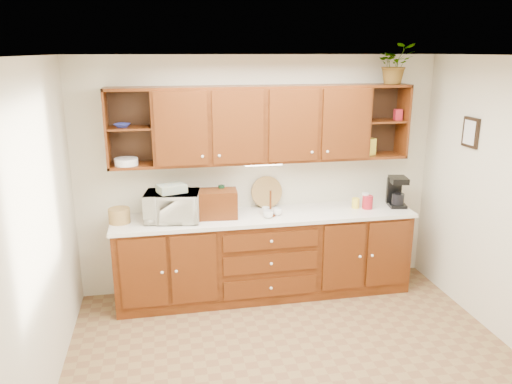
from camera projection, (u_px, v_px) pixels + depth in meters
name	position (u px, v px, depth m)	size (l,w,h in m)	color
floor	(300.00, 370.00, 4.27)	(4.00, 4.00, 0.00)	olive
ceiling	(308.00, 56.00, 3.56)	(4.00, 4.00, 0.00)	white
back_wall	(260.00, 175.00, 5.56)	(4.00, 4.00, 0.00)	beige
left_wall	(33.00, 246.00, 3.54)	(3.50, 3.50, 0.00)	beige
base_cabinets	(265.00, 256.00, 5.51)	(3.20, 0.60, 0.90)	#391806
countertop	(265.00, 216.00, 5.38)	(3.24, 0.64, 0.04)	silver
upper_cabinets	(264.00, 124.00, 5.25)	(3.20, 0.33, 0.80)	#391806
undercabinet_light	(264.00, 164.00, 5.31)	(0.40, 0.05, 0.03)	white
framed_picture	(471.00, 132.00, 4.97)	(0.03, 0.24, 0.30)	black
wicker_basket	(119.00, 216.00, 5.08)	(0.22, 0.22, 0.15)	#A27A43
microwave	(172.00, 206.00, 5.13)	(0.55, 0.37, 0.30)	silver
towel_stack	(172.00, 188.00, 5.08)	(0.27, 0.20, 0.08)	tan
wine_bottle	(222.00, 200.00, 5.33)	(0.07, 0.07, 0.32)	black
woven_tray	(267.00, 206.00, 5.62)	(0.35, 0.35, 0.02)	#A27A43
bread_box	(217.00, 204.00, 5.23)	(0.42, 0.26, 0.29)	#391806
mug_tree	(270.00, 212.00, 5.30)	(0.22, 0.23, 0.28)	#391806
canister_red	(367.00, 202.00, 5.55)	(0.12, 0.12, 0.15)	#A71825
canister_white	(365.00, 200.00, 5.58)	(0.08, 0.08, 0.17)	white
canister_yellow	(356.00, 203.00, 5.57)	(0.08, 0.08, 0.11)	yellow
coffee_maker	(397.00, 192.00, 5.62)	(0.22, 0.27, 0.34)	black
bowl_stack	(122.00, 125.00, 4.97)	(0.15, 0.15, 0.04)	#293397
plate_stack	(126.00, 162.00, 5.04)	(0.24, 0.24, 0.07)	white
pantry_box_yellow	(370.00, 147.00, 5.55)	(0.10, 0.08, 0.18)	yellow
pantry_box_red	(398.00, 115.00, 5.48)	(0.08, 0.07, 0.12)	#A71825
potted_plant	(395.00, 64.00, 5.30)	(0.38, 0.33, 0.42)	#999999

